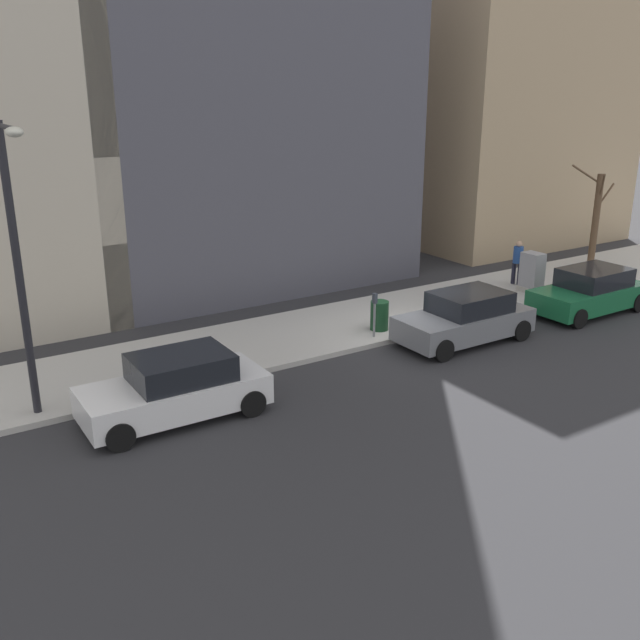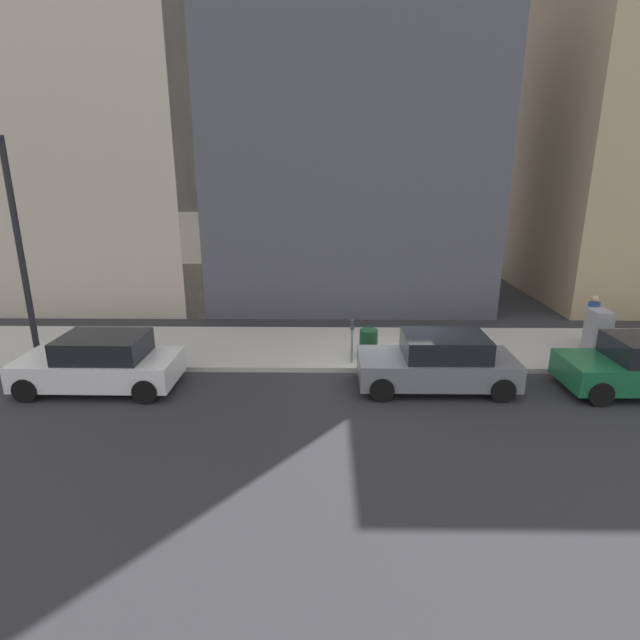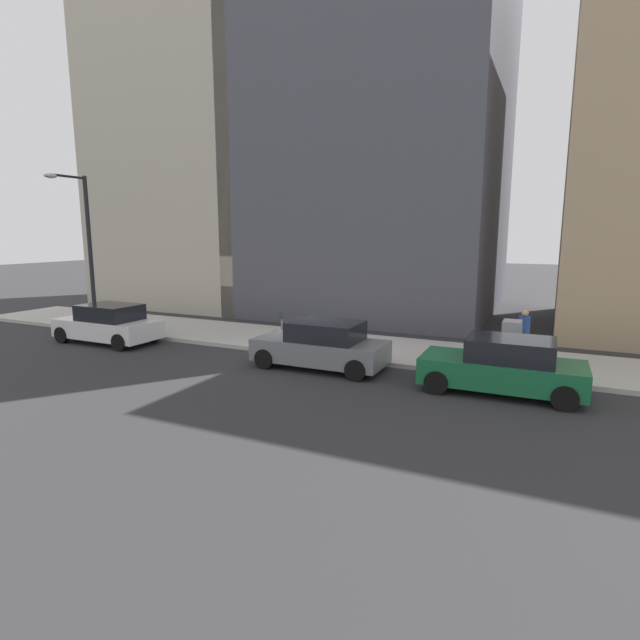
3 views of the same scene
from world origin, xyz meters
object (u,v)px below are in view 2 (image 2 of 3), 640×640
Objects in this scene: parking_meter at (352,337)px; trash_bin at (368,344)px; streetlamp at (11,234)px; pedestrian_near_meter at (592,317)px; parked_car_white at (100,363)px; utility_box at (597,333)px; parked_car_grey at (438,363)px; office_tower_right at (96,18)px.

trash_bin is at bearing -50.00° from parking_meter.
streetlamp is 7.22× the size of trash_bin.
parking_meter is 0.81× the size of pedestrian_near_meter.
pedestrian_near_meter is at bearing -79.59° from trash_bin.
parked_car_white is at bearing 105.70° from trash_bin.
pedestrian_near_meter is (0.98, -0.30, 0.24)m from utility_box.
parked_car_grey is at bearing -76.79° from pedestrian_near_meter.
pedestrian_near_meter is (1.83, -8.04, 0.11)m from parking_meter.
parked_car_grey is 6.65m from pedestrian_near_meter.
parked_car_grey is at bearing -96.20° from streetlamp.
trash_bin is (0.45, -0.54, -0.38)m from parking_meter.
parking_meter is 7.79m from utility_box.
parked_car_grey is 0.17× the size of office_tower_right.
parking_meter is at bearing -89.00° from streetlamp.
trash_bin is 7.64m from pedestrian_near_meter.
parking_meter is 0.21× the size of streetlamp.
office_tower_right is (9.38, 18.55, 11.22)m from utility_box.
parked_car_grey is 1.00× the size of parked_car_white.
utility_box is 17.66m from streetlamp.
streetlamp is at bearing 93.48° from trash_bin.
parking_meter is 10.08m from streetlamp.
office_tower_right is at bearing 49.25° from trash_bin.
parked_car_grey is 9.15m from parked_car_white.
office_tower_right is (11.87, 3.94, 11.33)m from parked_car_white.
utility_box is at bearing -116.82° from office_tower_right.
trash_bin is (2.08, -7.42, -0.14)m from parked_car_white.
pedestrian_near_meter is (3.46, -14.92, 0.35)m from parked_car_white.
parked_car_white reaches higher than parking_meter.
office_tower_right is (11.69, 13.09, 11.33)m from parked_car_grey.
parked_car_white is 16.87m from office_tower_right.
utility_box is (2.31, -5.47, 0.11)m from parked_car_grey.
parked_car_white is 0.17× the size of office_tower_right.
office_tower_right is at bearing 18.94° from parked_car_white.
parked_car_grey is 5.93m from utility_box.
trash_bin is 0.04× the size of office_tower_right.
parked_car_grey is 0.65× the size of streetlamp.
trash_bin is at bearing -130.75° from office_tower_right.
utility_box is 1.59× the size of trash_bin.
streetlamp is 3.92× the size of pedestrian_near_meter.
trash_bin is at bearing -86.52° from streetlamp.
office_tower_right reaches higher than utility_box.
parked_car_white is 0.65× the size of streetlamp.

